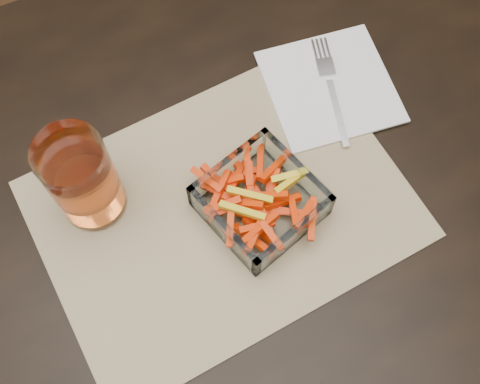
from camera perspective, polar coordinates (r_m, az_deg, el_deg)
name	(u,v)px	position (r m, az deg, el deg)	size (l,w,h in m)	color
dining_table	(214,251)	(0.83, -2.52, -5.57)	(1.60, 0.90, 0.75)	black
placemat	(223,209)	(0.76, -1.59, -1.60)	(0.45, 0.33, 0.00)	tan
glass_bowl	(260,202)	(0.74, 1.94, -0.97)	(0.16, 0.16, 0.05)	white
tumbler	(83,181)	(0.72, -14.63, 1.01)	(0.08, 0.08, 0.14)	white
napkin	(330,86)	(0.85, 8.53, 9.87)	(0.17, 0.17, 0.00)	white
fork	(331,87)	(0.84, 8.60, 9.86)	(0.06, 0.17, 0.00)	silver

